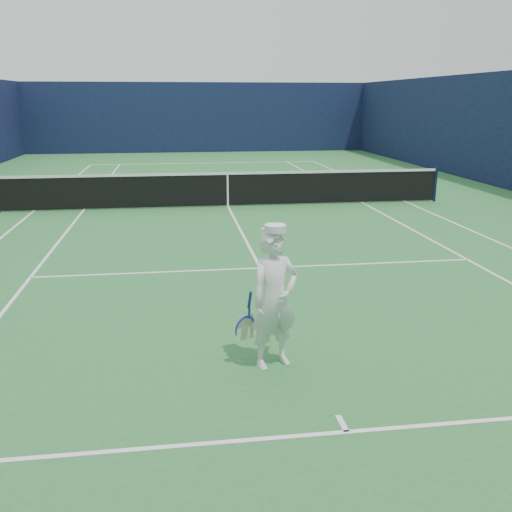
% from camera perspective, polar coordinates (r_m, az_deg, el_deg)
% --- Properties ---
extents(ground, '(80.00, 80.00, 0.00)m').
position_cam_1_polar(ground, '(16.82, -2.82, 4.96)').
color(ground, '#2A6F34').
rests_on(ground, ground).
extents(court_markings, '(11.03, 23.83, 0.01)m').
position_cam_1_polar(court_markings, '(16.82, -2.83, 4.98)').
color(court_markings, white).
rests_on(court_markings, ground).
extents(windscreen_fence, '(20.12, 36.12, 4.00)m').
position_cam_1_polar(windscreen_fence, '(16.57, -2.92, 11.78)').
color(windscreen_fence, '#0E1734').
rests_on(windscreen_fence, ground).
extents(tennis_net, '(12.88, 0.09, 1.07)m').
position_cam_1_polar(tennis_net, '(16.73, -2.85, 6.83)').
color(tennis_net, '#141E4C').
rests_on(tennis_net, ground).
extents(tennis_player, '(0.84, 0.58, 1.70)m').
position_cam_1_polar(tennis_player, '(6.57, 1.84, -4.31)').
color(tennis_player, white).
rests_on(tennis_player, ground).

